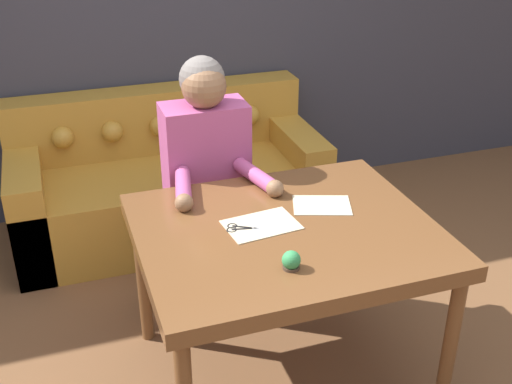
% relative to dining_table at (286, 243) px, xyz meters
% --- Properties ---
extents(wall_back, '(8.00, 0.06, 2.60)m').
position_rel_dining_table_xyz_m(wall_back, '(-0.09, 1.91, 0.60)').
color(wall_back, '#383842').
rests_on(wall_back, ground_plane).
extents(dining_table, '(1.21, 1.01, 0.77)m').
position_rel_dining_table_xyz_m(dining_table, '(0.00, 0.00, 0.00)').
color(dining_table, brown).
rests_on(dining_table, ground_plane).
extents(couch, '(1.86, 0.84, 0.84)m').
position_rel_dining_table_xyz_m(couch, '(-0.21, 1.49, -0.39)').
color(couch, '#B7842D').
rests_on(couch, ground_plane).
extents(person, '(0.49, 0.59, 1.31)m').
position_rel_dining_table_xyz_m(person, '(-0.16, 0.68, -0.02)').
color(person, '#33281E').
rests_on(person, ground_plane).
extents(pattern_paper_main, '(0.31, 0.23, 0.00)m').
position_rel_dining_table_xyz_m(pattern_paper_main, '(-0.10, 0.05, 0.08)').
color(pattern_paper_main, beige).
rests_on(pattern_paper_main, dining_table).
extents(pattern_paper_offcut, '(0.29, 0.25, 0.00)m').
position_rel_dining_table_xyz_m(pattern_paper_offcut, '(0.21, 0.12, 0.08)').
color(pattern_paper_offcut, beige).
rests_on(pattern_paper_offcut, dining_table).
extents(scissors, '(0.24, 0.14, 0.01)m').
position_rel_dining_table_xyz_m(scissors, '(-0.16, 0.04, 0.08)').
color(scissors, silver).
rests_on(scissors, dining_table).
extents(pin_cushion, '(0.07, 0.07, 0.07)m').
position_rel_dining_table_xyz_m(pin_cushion, '(-0.09, -0.28, 0.11)').
color(pin_cushion, '#4C3828').
rests_on(pin_cushion, dining_table).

